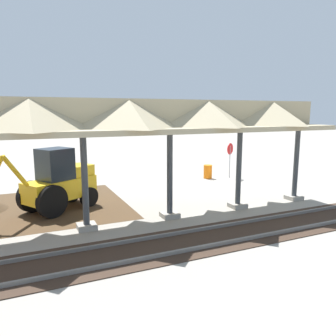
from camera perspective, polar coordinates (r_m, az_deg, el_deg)
name	(u,v)px	position (r m, az deg, el deg)	size (l,w,h in m)	color
ground_plane	(216,183)	(20.71, 8.32, -2.60)	(120.00, 120.00, 0.00)	gray
dirt_work_zone	(19,210)	(16.45, -24.48, -6.65)	(9.54, 7.00, 0.01)	#4C3823
platform_canopy	(170,118)	(13.29, 0.32, 8.72)	(15.07, 3.20, 4.90)	#9E998E
rail_tracks	(315,219)	(15.05, 24.29, -8.03)	(60.00, 2.58, 0.15)	slate
stop_sign	(230,153)	(22.22, 10.75, 2.59)	(0.69, 0.37, 2.34)	gray
backhoe	(57,183)	(15.49, -18.73, -2.45)	(5.07, 3.68, 2.82)	yellow
traffic_barrel	(208,172)	(22.01, 6.94, -0.64)	(0.56, 0.56, 0.90)	orange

